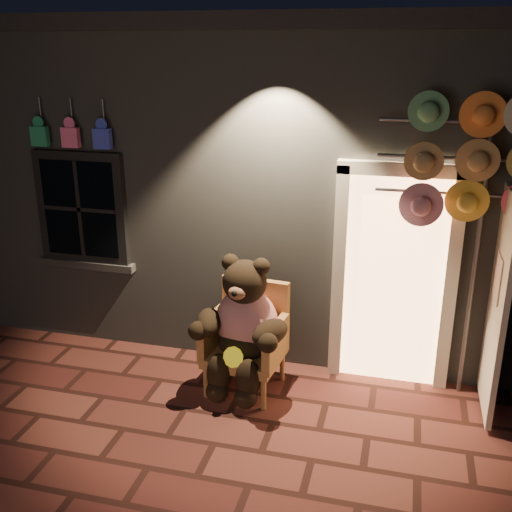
% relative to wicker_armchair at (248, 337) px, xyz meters
% --- Properties ---
extents(ground, '(60.00, 60.00, 0.00)m').
position_rel_wicker_armchair_xyz_m(ground, '(-0.03, -0.99, -0.52)').
color(ground, brown).
rests_on(ground, ground).
extents(shop_building, '(7.30, 5.95, 3.51)m').
position_rel_wicker_armchair_xyz_m(shop_building, '(-0.03, 3.00, 1.22)').
color(shop_building, slate).
rests_on(shop_building, ground).
extents(wicker_armchair, '(0.78, 0.72, 1.04)m').
position_rel_wicker_armchair_xyz_m(wicker_armchair, '(0.00, 0.00, 0.00)').
color(wicker_armchair, '#B37845').
rests_on(wicker_armchair, ground).
extents(teddy_bear, '(0.96, 0.79, 1.33)m').
position_rel_wicker_armchair_xyz_m(teddy_bear, '(-0.01, -0.13, 0.17)').
color(teddy_bear, '#AC1218').
rests_on(teddy_bear, ground).
extents(hat_rack, '(1.78, 0.22, 2.80)m').
position_rel_wicker_armchair_xyz_m(hat_rack, '(2.02, 0.29, 1.75)').
color(hat_rack, '#59595E').
rests_on(hat_rack, ground).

